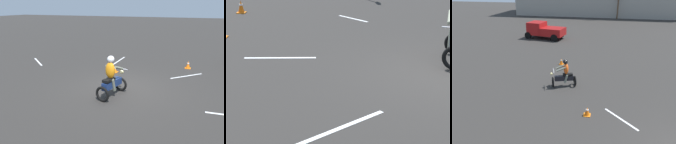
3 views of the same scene
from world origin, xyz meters
The scene contains 7 objects.
ground_plane centered at (0.00, 0.00, 0.00)m, with size 120.00×120.00×0.00m, color #2D2B28.
motorcycle_rider_foreground centered at (1.01, -0.11, 0.73)m, with size 1.56×0.92×1.66m.
traffic_cone_near_left centered at (-2.09, -1.15, 0.15)m, with size 0.32×0.32×0.32m.
traffic_cone_mid_left centered at (-4.31, 2.50, 0.21)m, with size 0.32×0.32×0.43m.
lane_stripe_nw centered at (-2.80, 2.52, 0.00)m, with size 0.10×2.01×0.01m, color silver.
lane_stripe_w centered at (-4.63, -1.79, 0.00)m, with size 0.10×2.15×0.01m, color silver.
lane_stripe_sw centered at (-2.43, -6.54, 0.00)m, with size 0.10×2.16×0.01m, color silver.
Camera 1 is at (8.49, 2.84, 3.48)m, focal length 35.00 mm.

